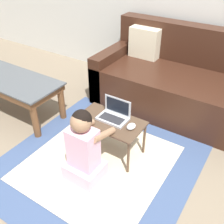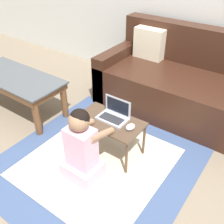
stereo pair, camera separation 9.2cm
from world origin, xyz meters
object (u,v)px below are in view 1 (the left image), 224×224
object	(u,v)px
coffee_table	(12,84)
laptop_desk	(110,125)
couch	(177,83)
computer_mouse	(131,126)
person_seated	(84,149)
laptop	(114,115)

from	to	relation	value
coffee_table	laptop_desk	xyz separation A→B (m)	(1.27, 0.02, -0.05)
couch	computer_mouse	distance (m)	1.09
laptop_desk	person_seated	size ratio (longest dim) A/B	0.89
couch	coffee_table	distance (m)	1.85
laptop	computer_mouse	world-z (taller)	laptop
laptop	computer_mouse	bearing A→B (deg)	-10.45
person_seated	laptop	bearing A→B (deg)	88.16
laptop	person_seated	world-z (taller)	person_seated
couch	person_seated	distance (m)	1.49
laptop_desk	computer_mouse	world-z (taller)	computer_mouse
couch	laptop_desk	world-z (taller)	couch
couch	computer_mouse	xyz separation A→B (m)	(0.01, -1.08, 0.07)
couch	coffee_table	size ratio (longest dim) A/B	1.56
laptop	couch	bearing A→B (deg)	79.55
coffee_table	laptop_desk	world-z (taller)	coffee_table
laptop_desk	person_seated	xyz separation A→B (m)	(-0.00, -0.38, -0.01)
coffee_table	person_seated	world-z (taller)	person_seated
laptop_desk	laptop	distance (m)	0.09
couch	laptop_desk	distance (m)	1.11
coffee_table	laptop	distance (m)	1.29
laptop_desk	person_seated	world-z (taller)	person_seated
couch	coffee_table	xyz separation A→B (m)	(-1.48, -1.11, 0.06)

